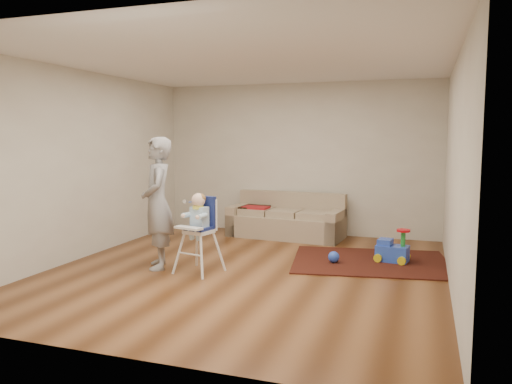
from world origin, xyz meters
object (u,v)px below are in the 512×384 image
(sofa, at_px, (286,215))
(toy_ball, at_px, (334,257))
(adult, at_px, (157,203))
(high_chair, at_px, (199,234))
(side_table, at_px, (254,220))
(ride_on_toy, at_px, (393,245))

(sofa, height_order, toy_ball, sofa)
(toy_ball, relative_size, adult, 0.09)
(high_chair, bearing_deg, toy_ball, 45.43)
(sofa, distance_m, adult, 2.79)
(sofa, bearing_deg, high_chair, -95.11)
(high_chair, xyz_separation_m, adult, (-0.62, 0.03, 0.37))
(sofa, relative_size, side_table, 3.97)
(high_chair, bearing_deg, side_table, 106.47)
(side_table, bearing_deg, ride_on_toy, -27.68)
(ride_on_toy, relative_size, toy_ball, 2.98)
(sofa, xyz_separation_m, toy_ball, (1.12, -1.57, -0.29))
(ride_on_toy, bearing_deg, adult, -146.44)
(side_table, height_order, high_chair, high_chair)
(sofa, xyz_separation_m, ride_on_toy, (1.89, -1.23, -0.13))
(side_table, distance_m, toy_ball, 2.39)
(adult, bearing_deg, toy_ball, 83.18)
(sofa, xyz_separation_m, high_chair, (-0.45, -2.57, 0.12))
(toy_ball, height_order, high_chair, high_chair)
(ride_on_toy, xyz_separation_m, adult, (-2.96, -1.30, 0.62))
(toy_ball, bearing_deg, high_chair, -147.75)
(side_table, relative_size, high_chair, 0.49)
(ride_on_toy, bearing_deg, toy_ball, -146.11)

